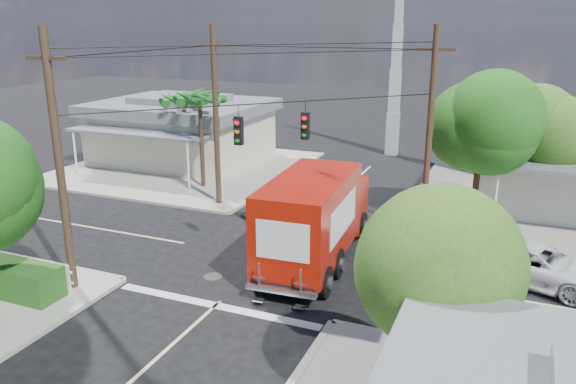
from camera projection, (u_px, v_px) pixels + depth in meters
The scene contains 16 objects.
ground at pixel (269, 258), 22.55m from camera, with size 120.00×120.00×0.00m, color black.
sidewalk_ne at pixel (556, 209), 28.13m from camera, with size 14.12×14.12×0.14m.
sidewalk_nw at pixel (185, 168), 36.13m from camera, with size 14.12×14.12×0.14m.
road_markings at pixel (253, 272), 21.25m from camera, with size 32.00×32.00×0.01m.
building_nw at pixel (182, 129), 37.32m from camera, with size 10.80×10.20×4.30m.
radio_tower at pixel (396, 74), 38.38m from camera, with size 0.80×0.80×17.00m.
tree_ne_front at pixel (482, 125), 24.47m from camera, with size 4.21×4.14×6.66m.
tree_ne_back at pixel (544, 134), 25.63m from camera, with size 3.77×3.66×5.82m.
tree_se at pixel (420, 260), 12.40m from camera, with size 3.67×3.54×5.62m.
palm_nw_front at pixel (200, 99), 30.46m from camera, with size 3.01×3.08×5.59m.
palm_nw_back at pixel (184, 101), 32.62m from camera, with size 3.01×3.08×5.19m.
utility_poles at pixel (249, 133), 23.18m from camera, with size 12.00×10.68×9.00m.
picket_fence at pixel (8, 265), 20.27m from camera, with size 5.94×0.06×1.00m.
vending_boxes at pixel (456, 215), 25.43m from camera, with size 1.90×0.50×1.10m.
delivery_truck at pixel (315, 217), 21.73m from camera, with size 3.10×8.45×3.59m.
parked_car at pixel (536, 264), 20.21m from camera, with size 2.38×5.16×1.44m, color silver.
Camera 1 is at (8.70, -18.90, 9.11)m, focal length 35.00 mm.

